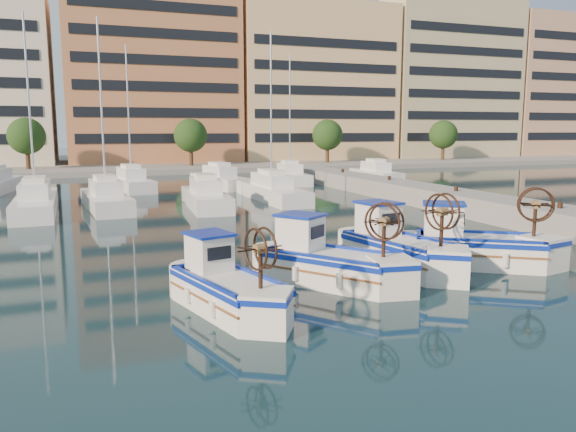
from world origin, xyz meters
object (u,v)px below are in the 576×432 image
object	(u,v)px
fishing_boat_a	(226,285)
fishing_boat_d	(474,244)
fishing_boat_b	(328,261)
fishing_boat_c	(398,247)

from	to	relation	value
fishing_boat_a	fishing_boat_d	world-z (taller)	fishing_boat_d
fishing_boat_b	fishing_boat_d	xyz separation A→B (m)	(5.95, 0.37, 0.04)
fishing_boat_d	fishing_boat_a	bearing A→B (deg)	133.88
fishing_boat_a	fishing_boat_c	size ratio (longest dim) A/B	0.88
fishing_boat_b	fishing_boat_c	distance (m)	3.30
fishing_boat_a	fishing_boat_d	bearing A→B (deg)	-4.14
fishing_boat_a	fishing_boat_b	bearing A→B (deg)	6.83
fishing_boat_c	fishing_boat_a	bearing A→B (deg)	-171.98
fishing_boat_c	fishing_boat_d	xyz separation A→B (m)	(2.79, -0.59, 0.00)
fishing_boat_a	fishing_boat_b	size ratio (longest dim) A/B	0.94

